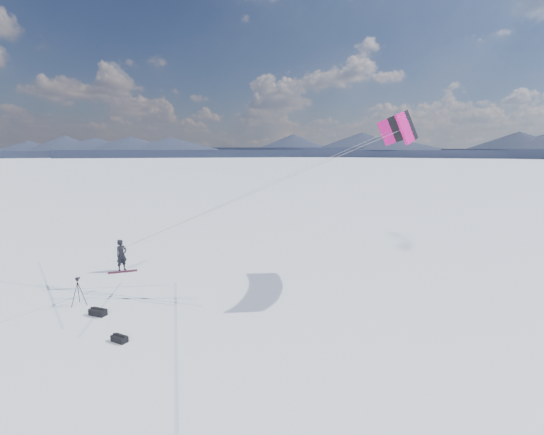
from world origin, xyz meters
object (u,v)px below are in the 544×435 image
(snowkiter, at_px, (123,271))
(gear_bag_b, at_px, (119,339))
(gear_bag_a, at_px, (98,312))
(tripod, at_px, (78,287))
(snowboard, at_px, (123,272))

(snowkiter, xyz_separation_m, gear_bag_b, (5.58, -7.69, 0.13))
(gear_bag_a, bearing_deg, tripod, 160.77)
(snowkiter, xyz_separation_m, snowboard, (0.20, -0.25, 0.02))
(gear_bag_b, bearing_deg, snowkiter, 137.46)
(snowboard, distance_m, gear_bag_a, 6.32)
(gear_bag_a, xyz_separation_m, gear_bag_b, (2.50, -1.82, -0.02))
(snowboard, xyz_separation_m, gear_bag_b, (5.38, -7.44, 0.11))
(snowboard, xyz_separation_m, tripod, (1.21, -4.88, 0.86))
(tripod, xyz_separation_m, gear_bag_b, (4.17, -2.56, -0.75))
(tripod, height_order, gear_bag_b, tripod)
(snowkiter, bearing_deg, snowboard, -122.46)
(tripod, bearing_deg, snowboard, 93.45)
(snowboard, bearing_deg, gear_bag_a, -98.94)
(snowboard, height_order, gear_bag_b, gear_bag_b)
(snowkiter, relative_size, snowboard, 1.16)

